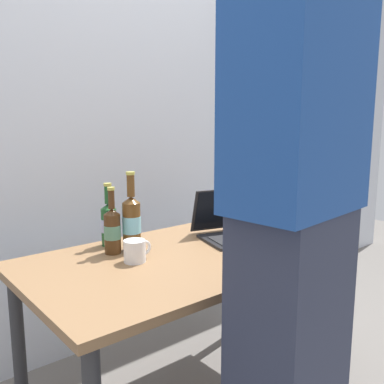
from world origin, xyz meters
TOP-DOWN VIEW (x-y plane):
  - desk at (0.00, 0.00)m, footprint 1.31×0.76m
  - laptop at (0.30, 0.05)m, footprint 0.37×0.38m
  - beer_bottle_brown at (-0.16, 0.17)m, footprint 0.08×0.08m
  - beer_bottle_dark at (-0.24, 0.19)m, footprint 0.07×0.07m
  - beer_bottle_amber at (-0.20, 0.30)m, footprint 0.07×0.07m
  - person_figure at (-0.12, -0.60)m, footprint 0.41×0.32m
  - coffee_mug at (-0.22, 0.05)m, footprint 0.12×0.08m
  - back_wall at (0.00, 0.76)m, footprint 6.00×0.10m

SIDE VIEW (x-z plane):
  - desk at x=0.00m, z-range 0.27..0.97m
  - coffee_mug at x=-0.22m, z-range 0.70..0.79m
  - laptop at x=0.30m, z-range 0.64..0.86m
  - beer_bottle_dark at x=-0.24m, z-range 0.66..0.94m
  - beer_bottle_amber at x=-0.20m, z-range 0.67..0.94m
  - beer_bottle_brown at x=-0.16m, z-range 0.66..0.99m
  - person_figure at x=-0.12m, z-range 0.03..1.94m
  - back_wall at x=0.00m, z-range 0.00..2.60m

